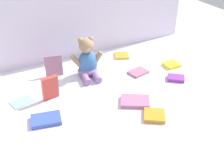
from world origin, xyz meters
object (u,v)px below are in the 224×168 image
(book_case_0, at_px, (176,78))
(book_case_8, at_px, (171,65))
(book_case_3, at_px, (46,120))
(book_case_9, at_px, (154,115))
(book_case_5, at_px, (135,101))
(book_case_7, at_px, (138,72))
(teddy_bear, at_px, (87,62))
(book_case_2, at_px, (122,55))
(book_case_6, at_px, (50,88))
(book_case_4, at_px, (54,66))
(book_case_1, at_px, (22,101))

(book_case_0, relative_size, book_case_8, 0.99)
(book_case_3, distance_m, book_case_9, 0.49)
(book_case_5, height_order, book_case_7, book_case_5)
(teddy_bear, height_order, book_case_5, teddy_bear)
(book_case_2, distance_m, book_case_7, 0.24)
(book_case_2, height_order, book_case_6, book_case_6)
(book_case_0, height_order, book_case_3, same)
(book_case_4, relative_size, book_case_6, 0.93)
(book_case_2, relative_size, book_case_8, 1.00)
(book_case_0, distance_m, book_case_5, 0.33)
(book_case_7, height_order, book_case_8, book_case_8)
(book_case_4, height_order, book_case_8, book_case_4)
(book_case_7, relative_size, book_case_8, 1.13)
(book_case_1, distance_m, book_case_6, 0.16)
(book_case_5, height_order, book_case_6, book_case_6)
(book_case_7, bearing_deg, book_case_2, 163.24)
(book_case_7, distance_m, book_case_9, 0.40)
(teddy_bear, distance_m, book_case_4, 0.19)
(book_case_8, relative_size, book_case_9, 0.98)
(book_case_5, height_order, book_case_8, book_case_5)
(book_case_5, xyz_separation_m, book_case_8, (0.39, 0.22, -0.00))
(book_case_7, height_order, book_case_9, book_case_9)
(book_case_7, bearing_deg, book_case_0, 31.68)
(book_case_2, xyz_separation_m, book_case_4, (-0.46, -0.03, 0.05))
(teddy_bear, distance_m, book_case_8, 0.52)
(book_case_4, distance_m, book_case_5, 0.52)
(teddy_bear, height_order, book_case_9, teddy_bear)
(book_case_1, height_order, book_case_6, book_case_6)
(teddy_bear, bearing_deg, book_case_3, -130.69)
(book_case_8, bearing_deg, teddy_bear, 75.86)
(book_case_0, relative_size, book_case_5, 0.66)
(book_case_8, bearing_deg, book_case_7, 86.61)
(book_case_3, bearing_deg, book_case_4, -11.15)
(book_case_4, bearing_deg, book_case_0, -18.47)
(book_case_0, xyz_separation_m, book_case_4, (-0.59, 0.36, 0.05))
(book_case_8, bearing_deg, book_case_3, 102.06)
(book_case_0, distance_m, book_case_9, 0.37)
(book_case_9, bearing_deg, book_case_1, -94.71)
(book_case_1, bearing_deg, book_case_9, 36.87)
(book_case_1, distance_m, book_case_7, 0.66)
(book_case_0, xyz_separation_m, book_case_9, (-0.30, -0.22, -0.00))
(book_case_2, distance_m, book_case_8, 0.33)
(teddy_bear, relative_size, book_case_3, 1.73)
(teddy_bear, bearing_deg, book_case_7, -16.01)
(teddy_bear, height_order, book_case_7, teddy_bear)
(book_case_8, height_order, book_case_9, book_case_9)
(book_case_1, height_order, book_case_7, book_case_7)
(teddy_bear, bearing_deg, book_case_2, 30.02)
(teddy_bear, bearing_deg, book_case_1, -159.00)
(book_case_6, bearing_deg, teddy_bear, 21.85)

